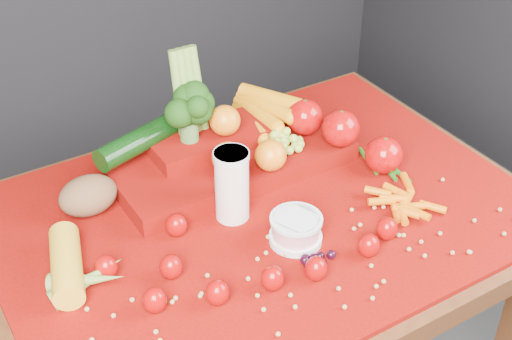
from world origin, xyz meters
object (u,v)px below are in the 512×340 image
yogurt_bowl (296,229)px  produce_mound (242,144)px  table (261,249)px  milk_glass (232,183)px

yogurt_bowl → produce_mound: (0.04, 0.27, 0.03)m
table → milk_glass: size_ratio=7.18×
milk_glass → produce_mound: produce_mound is taller
table → produce_mound: bearing=73.0°
table → yogurt_bowl: (0.01, -0.11, 0.14)m
milk_glass → produce_mound: (0.11, 0.14, -0.02)m
table → yogurt_bowl: 0.18m
table → produce_mound: (0.05, 0.15, 0.17)m
table → milk_glass: bearing=166.0°
table → yogurt_bowl: size_ratio=10.67×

